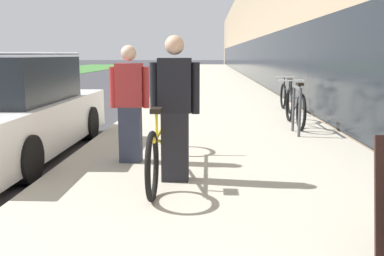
{
  "coord_description": "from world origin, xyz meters",
  "views": [
    {
      "loc": [
        5.83,
        -3.79,
        1.55
      ],
      "look_at": [
        5.15,
        14.2,
        -1.57
      ],
      "focal_mm": 40.0,
      "sensor_mm": 36.0,
      "label": 1
    }
  ],
  "objects": [
    {
      "name": "storefront_facade",
      "position": [
        13.27,
        29.0,
        3.25
      ],
      "size": [
        10.01,
        70.0,
        6.51
      ],
      "color": "tan",
      "rests_on": "ground"
    },
    {
      "name": "sidewalk_slab",
      "position": [
        6.07,
        21.0,
        0.07
      ],
      "size": [
        4.33,
        70.0,
        0.14
      ],
      "color": "#B2AA99",
      "rests_on": "ground"
    },
    {
      "name": "lawn_strip",
      "position": [
        -7.96,
        25.0,
        0.01
      ],
      "size": [
        7.33,
        70.0,
        0.03
      ],
      "color": "#3D7533",
      "rests_on": "ground"
    },
    {
      "name": "parked_sedan_curbside",
      "position": [
        2.83,
        2.46,
        0.68
      ],
      "size": [
        1.91,
        4.55,
        1.57
      ],
      "color": "white",
      "rests_on": "ground"
    },
    {
      "name": "cruiser_bike_middle",
      "position": [
        7.78,
        6.9,
        0.5
      ],
      "size": [
        0.52,
        1.64,
        0.83
      ],
      "color": "black",
      "rests_on": "sidewalk_slab"
    },
    {
      "name": "cruiser_bike_nearest",
      "position": [
        7.55,
        4.67,
        0.51
      ],
      "size": [
        0.52,
        1.83,
        0.88
      ],
      "color": "black",
      "rests_on": "sidewalk_slab"
    },
    {
      "name": "tandem_bicycle",
      "position": [
        5.29,
        1.24,
        0.51
      ],
      "size": [
        0.52,
        2.86,
        0.86
      ],
      "color": "black",
      "rests_on": "sidewalk_slab"
    },
    {
      "name": "bike_rack_hoop",
      "position": [
        7.39,
        3.78,
        0.65
      ],
      "size": [
        0.05,
        0.6,
        0.84
      ],
      "color": "#4C4C51",
      "rests_on": "sidewalk_slab"
    },
    {
      "name": "person_rider",
      "position": [
        5.46,
        0.87,
        0.95
      ],
      "size": [
        0.55,
        0.21,
        1.61
      ],
      "color": "black",
      "rests_on": "sidewalk_slab"
    },
    {
      "name": "person_bystander",
      "position": [
        4.81,
        1.69,
        0.9
      ],
      "size": [
        0.52,
        0.2,
        1.52
      ],
      "color": "#33384C",
      "rests_on": "sidewalk_slab"
    }
  ]
}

